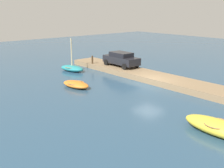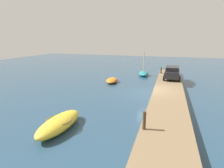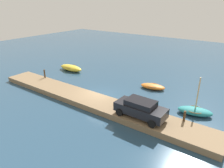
{
  "view_description": "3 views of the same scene",
  "coord_description": "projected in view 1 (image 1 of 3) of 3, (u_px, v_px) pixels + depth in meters",
  "views": [
    {
      "loc": [
        -16.08,
        18.24,
        6.77
      ],
      "look_at": [
        0.96,
        3.6,
        0.58
      ],
      "focal_mm": 44.54,
      "sensor_mm": 36.0,
      "label": 1
    },
    {
      "loc": [
        -17.94,
        -1.61,
        5.53
      ],
      "look_at": [
        0.23,
        4.23,
        0.71
      ],
      "focal_mm": 28.83,
      "sensor_mm": 36.0,
      "label": 2
    },
    {
      "loc": [
        12.79,
        -15.8,
        9.73
      ],
      "look_at": [
        -0.35,
        2.79,
        0.5
      ],
      "focal_mm": 33.03,
      "sensor_mm": 36.0,
      "label": 3
    }
  ],
  "objects": [
    {
      "name": "ground_plane",
      "position": [
        149.0,
        85.0,
        25.01
      ],
      "size": [
        84.0,
        84.0,
        0.0
      ],
      "primitive_type": "plane",
      "color": "navy"
    },
    {
      "name": "dock_platform",
      "position": [
        162.0,
        79.0,
        26.02
      ],
      "size": [
        25.18,
        2.92,
        0.55
      ],
      "primitive_type": "cube",
      "color": "#846B4C",
      "rests_on": "ground_plane"
    },
    {
      "name": "rowboat_yellow",
      "position": [
        217.0,
        127.0,
        15.26
      ],
      "size": [
        4.07,
        1.61,
        0.83
      ],
      "rotation": [
        0.0,
        0.0,
        -0.02
      ],
      "color": "gold",
      "rests_on": "ground_plane"
    },
    {
      "name": "dinghy_orange",
      "position": [
        76.0,
        84.0,
        24.29
      ],
      "size": [
        3.04,
        1.79,
        0.56
      ],
      "rotation": [
        0.0,
        0.0,
        0.15
      ],
      "color": "orange",
      "rests_on": "ground_plane"
    },
    {
      "name": "rowboat_teal",
      "position": [
        72.0,
        68.0,
        30.51
      ],
      "size": [
        3.28,
        2.06,
        3.63
      ],
      "rotation": [
        0.0,
        0.0,
        0.23
      ],
      "color": "teal",
      "rests_on": "ground_plane"
    },
    {
      "name": "mooring_post_mid_west",
      "position": [
        92.0,
        60.0,
        31.8
      ],
      "size": [
        0.19,
        0.19,
        0.91
      ],
      "primitive_type": "cylinder",
      "color": "#47331E",
      "rests_on": "dock_platform"
    },
    {
      "name": "parked_car",
      "position": [
        121.0,
        59.0,
        30.26
      ],
      "size": [
        4.4,
        2.04,
        1.55
      ],
      "rotation": [
        0.0,
        0.0,
        -0.02
      ],
      "color": "black",
      "rests_on": "dock_platform"
    }
  ]
}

